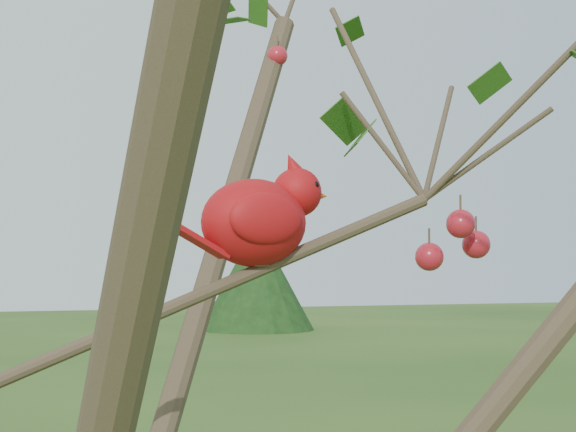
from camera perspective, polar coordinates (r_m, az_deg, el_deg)
name	(u,v)px	position (r m, az deg, el deg)	size (l,w,h in m)	color
crabapple_tree	(23,256)	(1.00, -16.78, -2.49)	(2.35, 2.05, 2.95)	#3F3022
cardinal	(260,218)	(1.14, -1.85, -0.14)	(0.24, 0.13, 0.17)	red
distant_trees	(90,289)	(23.19, -12.65, -4.63)	(39.45, 11.75, 3.40)	#3F3022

